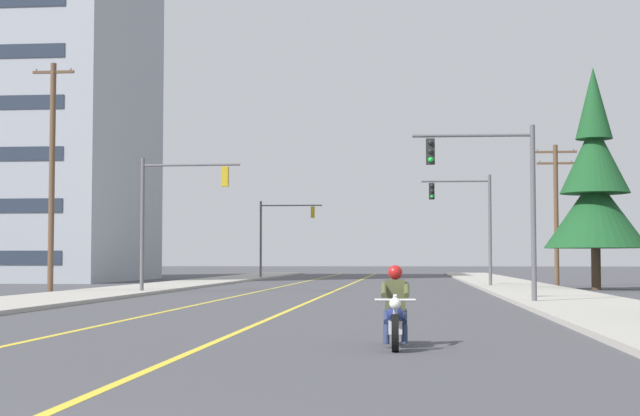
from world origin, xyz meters
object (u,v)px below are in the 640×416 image
object	(u,v)px
motorcycle_with_rider	(395,314)
traffic_signal_mid_right	(471,214)
conifer_tree_right_verge_far	(595,187)
utility_pole_left_near	(52,174)
utility_pole_right_far	(556,209)
traffic_signal_near_left	(170,204)
traffic_signal_mid_left	(279,227)
traffic_signal_near_right	(499,187)

from	to	relation	value
motorcycle_with_rider	traffic_signal_mid_right	distance (m)	35.87
motorcycle_with_rider	conifer_tree_right_verge_far	distance (m)	34.29
utility_pole_left_near	utility_pole_right_far	xyz separation A→B (m)	(24.25, 13.63, -0.99)
traffic_signal_near_left	utility_pole_right_far	distance (m)	22.79
motorcycle_with_rider	utility_pole_right_far	bearing A→B (deg)	77.23
traffic_signal_mid_left	conifer_tree_right_verge_far	bearing A→B (deg)	-52.13
traffic_signal_near_right	traffic_signal_mid_left	world-z (taller)	same
traffic_signal_mid_right	traffic_signal_mid_left	world-z (taller)	same
traffic_signal_near_left	traffic_signal_mid_left	xyz separation A→B (m)	(0.44, 32.76, 0.02)
motorcycle_with_rider	traffic_signal_mid_right	xyz separation A→B (m)	(3.61, 35.52, 3.44)
utility_pole_left_near	traffic_signal_mid_right	bearing A→B (deg)	30.63
motorcycle_with_rider	traffic_signal_mid_right	size ratio (longest dim) A/B	0.35
utility_pole_left_near	utility_pole_right_far	world-z (taller)	utility_pole_left_near
motorcycle_with_rider	traffic_signal_near_right	xyz separation A→B (m)	(3.33, 16.09, 3.47)
utility_pole_right_far	conifer_tree_right_verge_far	world-z (taller)	conifer_tree_right_verge_far
utility_pole_left_near	conifer_tree_right_verge_far	world-z (taller)	conifer_tree_right_verge_far
traffic_signal_near_left	utility_pole_right_far	world-z (taller)	utility_pole_right_far
utility_pole_left_near	conifer_tree_right_verge_far	size ratio (longest dim) A/B	0.91
traffic_signal_near_left	traffic_signal_mid_left	size ratio (longest dim) A/B	1.00
traffic_signal_near_right	traffic_signal_near_left	world-z (taller)	same
traffic_signal_mid_left	utility_pole_left_near	bearing A→B (deg)	-99.26
utility_pole_right_far	traffic_signal_near_right	bearing A→B (deg)	-103.57
traffic_signal_mid_left	motorcycle_with_rider	bearing A→B (deg)	-80.09
traffic_signal_mid_right	utility_pole_left_near	xyz separation A→B (m)	(-19.31, -11.43, 1.36)
traffic_signal_mid_right	traffic_signal_near_left	bearing A→B (deg)	-144.36
traffic_signal_near_left	traffic_signal_near_right	bearing A→B (deg)	-33.60
traffic_signal_near_right	utility_pole_left_near	size ratio (longest dim) A/B	0.60
motorcycle_with_rider	traffic_signal_near_left	xyz separation A→B (m)	(-10.59, 25.34, 3.50)
traffic_signal_near_right	traffic_signal_mid_left	size ratio (longest dim) A/B	1.00
traffic_signal_near_left	utility_pole_left_near	distance (m)	5.42
utility_pole_right_far	conifer_tree_right_verge_far	bearing A→B (deg)	-77.20
traffic_signal_near_left	traffic_signal_mid_right	xyz separation A→B (m)	(14.20, 10.18, -0.05)
traffic_signal_mid_right	utility_pole_right_far	distance (m)	5.42
traffic_signal_near_left	utility_pole_left_near	bearing A→B (deg)	-166.21
traffic_signal_near_right	traffic_signal_near_left	bearing A→B (deg)	146.40
traffic_signal_near_left	utility_pole_left_near	xyz separation A→B (m)	(-5.11, -1.25, 1.31)
motorcycle_with_rider	traffic_signal_near_right	size ratio (longest dim) A/B	0.35
traffic_signal_near_right	conifer_tree_right_verge_far	size ratio (longest dim) A/B	0.54
conifer_tree_right_verge_far	traffic_signal_near_right	bearing A→B (deg)	-111.23
traffic_signal_mid_right	traffic_signal_mid_left	bearing A→B (deg)	121.34
traffic_signal_near_right	traffic_signal_mid_left	bearing A→B (deg)	107.79
motorcycle_with_rider	traffic_signal_near_right	bearing A→B (deg)	78.31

